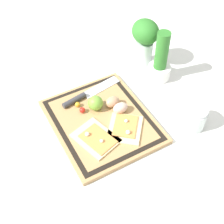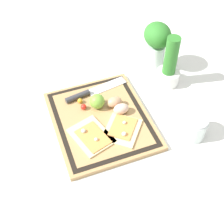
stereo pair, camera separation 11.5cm
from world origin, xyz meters
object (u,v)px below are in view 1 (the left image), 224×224
(pizza_slice_near, at_px, (96,138))
(herb_glass, at_px, (145,39))
(herb_pot, at_px, (160,63))
(cherry_tomato_red, at_px, (82,110))
(cherry_tomato_yellow, at_px, (78,105))
(egg_brown, at_px, (113,102))
(pizza_slice_far, at_px, (125,128))
(sauce_jar, at_px, (193,118))
(knife, at_px, (82,96))
(egg_pink, at_px, (120,107))
(lime, at_px, (96,103))

(pizza_slice_near, relative_size, herb_glass, 0.82)
(pizza_slice_near, height_order, herb_pot, herb_pot)
(cherry_tomato_red, distance_m, cherry_tomato_yellow, 0.04)
(herb_glass, bearing_deg, egg_brown, -55.14)
(pizza_slice_far, xyz_separation_m, sauce_jar, (0.09, 0.24, 0.01))
(knife, xyz_separation_m, cherry_tomato_yellow, (0.03, -0.04, 0.00))
(egg_pink, distance_m, herb_glass, 0.33)
(herb_glass, bearing_deg, cherry_tomato_yellow, -72.83)
(pizza_slice_near, distance_m, herb_pot, 0.43)
(pizza_slice_near, bearing_deg, egg_pink, 117.71)
(herb_pot, bearing_deg, herb_glass, -175.85)
(knife, relative_size, cherry_tomato_red, 11.94)
(cherry_tomato_red, relative_size, sauce_jar, 0.24)
(lime, height_order, sauce_jar, sauce_jar)
(sauce_jar, bearing_deg, pizza_slice_far, -110.60)
(pizza_slice_far, bearing_deg, knife, -162.75)
(sauce_jar, bearing_deg, lime, -129.18)
(cherry_tomato_yellow, bearing_deg, pizza_slice_near, -3.29)
(pizza_slice_far, distance_m, knife, 0.23)
(knife, distance_m, cherry_tomato_yellow, 0.05)
(knife, relative_size, egg_pink, 4.50)
(knife, relative_size, herb_pot, 1.19)
(pizza_slice_far, height_order, herb_glass, herb_glass)
(pizza_slice_near, xyz_separation_m, knife, (-0.21, 0.05, 0.00))
(cherry_tomato_red, bearing_deg, herb_pot, 96.13)
(cherry_tomato_red, bearing_deg, cherry_tomato_yellow, -174.60)
(pizza_slice_near, relative_size, cherry_tomato_red, 8.02)
(cherry_tomato_red, bearing_deg, knife, 154.76)
(herb_pot, height_order, sauce_jar, herb_pot)
(egg_brown, height_order, cherry_tomato_red, egg_brown)
(cherry_tomato_red, distance_m, herb_pot, 0.38)
(pizza_slice_far, height_order, lime, lime)
(sauce_jar, height_order, herb_glass, herb_glass)
(knife, bearing_deg, egg_brown, 41.68)
(pizza_slice_near, bearing_deg, pizza_slice_far, 84.84)
(cherry_tomato_yellow, bearing_deg, sauce_jar, 51.17)
(egg_pink, relative_size, herb_pot, 0.26)
(egg_brown, distance_m, cherry_tomato_yellow, 0.13)
(herb_glass, bearing_deg, sauce_jar, -4.90)
(knife, distance_m, herb_glass, 0.36)
(knife, bearing_deg, pizza_slice_near, -12.44)
(lime, bearing_deg, egg_pink, 51.71)
(cherry_tomato_yellow, height_order, herb_pot, herb_pot)
(herb_pot, bearing_deg, egg_brown, -75.79)
(egg_pink, height_order, cherry_tomato_yellow, egg_pink)
(lime, distance_m, cherry_tomato_red, 0.06)
(knife, bearing_deg, herb_glass, 103.76)
(pizza_slice_far, bearing_deg, egg_pink, 162.11)
(pizza_slice_far, relative_size, knife, 0.67)
(pizza_slice_far, height_order, cherry_tomato_yellow, pizza_slice_far)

